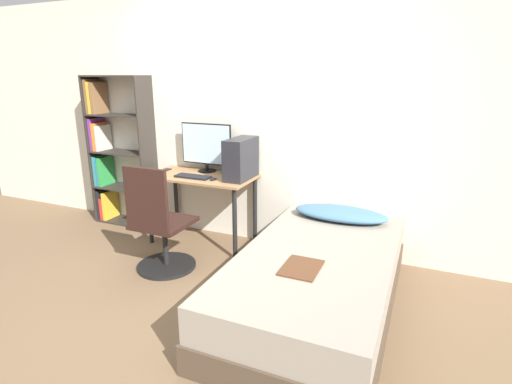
{
  "coord_description": "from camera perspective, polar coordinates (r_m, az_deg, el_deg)",
  "views": [
    {
      "loc": [
        1.67,
        -2.19,
        1.69
      ],
      "look_at": [
        0.38,
        0.75,
        0.75
      ],
      "focal_mm": 28.0,
      "sensor_mm": 36.0,
      "label": 1
    }
  ],
  "objects": [
    {
      "name": "mouse",
      "position": [
        3.86,
        -6.14,
        1.87
      ],
      "size": [
        0.06,
        0.09,
        0.02
      ],
      "color": "black",
      "rests_on": "desk"
    },
    {
      "name": "office_chair",
      "position": [
        3.62,
        -13.56,
        -5.54
      ],
      "size": [
        0.53,
        0.53,
        0.98
      ],
      "color": "black",
      "rests_on": "ground_plane"
    },
    {
      "name": "bed",
      "position": [
        3.07,
        8.59,
        -12.44
      ],
      "size": [
        1.09,
        2.05,
        0.45
      ],
      "color": "#4C3D2D",
      "rests_on": "ground_plane"
    },
    {
      "name": "pc_tower",
      "position": [
        3.86,
        -2.17,
        4.79
      ],
      "size": [
        0.19,
        0.43,
        0.39
      ],
      "color": "#232328",
      "rests_on": "desk"
    },
    {
      "name": "monitor",
      "position": [
        4.17,
        -7.13,
        6.56
      ],
      "size": [
        0.57,
        0.19,
        0.5
      ],
      "color": "black",
      "rests_on": "desk"
    },
    {
      "name": "wall_back",
      "position": [
        4.05,
        -0.88,
        10.1
      ],
      "size": [
        8.0,
        0.05,
        2.5
      ],
      "color": "silver",
      "rests_on": "ground_plane"
    },
    {
      "name": "magazine",
      "position": [
        2.73,
        6.5,
        -10.7
      ],
      "size": [
        0.24,
        0.32,
        0.01
      ],
      "color": "#56331E",
      "rests_on": "bed"
    },
    {
      "name": "ground_plane",
      "position": [
        3.23,
        -12.08,
        -15.61
      ],
      "size": [
        14.0,
        14.0,
        0.0
      ],
      "primitive_type": "plane",
      "color": "brown"
    },
    {
      "name": "desk",
      "position": [
        4.09,
        -7.77,
        0.83
      ],
      "size": [
        1.08,
        0.57,
        0.72
      ],
      "color": "#997047",
      "rests_on": "ground_plane"
    },
    {
      "name": "pillow",
      "position": [
        3.64,
        11.97,
        -3.03
      ],
      "size": [
        0.83,
        0.36,
        0.11
      ],
      "color": "teal",
      "rests_on": "bed"
    },
    {
      "name": "keyboard",
      "position": [
        3.97,
        -9.01,
        2.19
      ],
      "size": [
        0.36,
        0.14,
        0.02
      ],
      "color": "black",
      "rests_on": "desk"
    },
    {
      "name": "bookshelf",
      "position": [
        4.91,
        -19.84,
        5.47
      ],
      "size": [
        0.76,
        0.28,
        1.69
      ],
      "color": "#2D2823",
      "rests_on": "ground_plane"
    },
    {
      "name": "phone",
      "position": [
        4.33,
        -12.84,
        3.09
      ],
      "size": [
        0.07,
        0.14,
        0.01
      ],
      "color": "black",
      "rests_on": "desk"
    }
  ]
}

